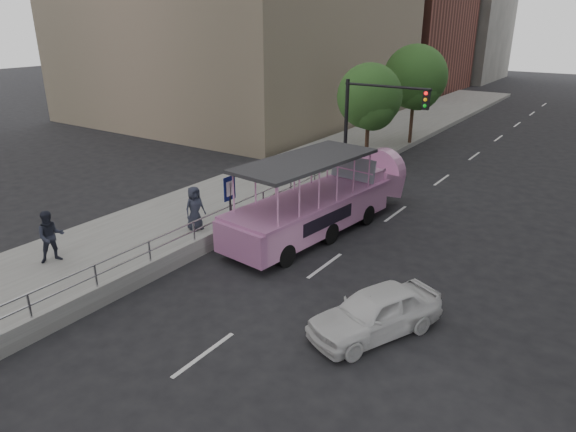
% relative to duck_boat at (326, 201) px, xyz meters
% --- Properties ---
extents(ground, '(160.00, 160.00, 0.00)m').
position_rel_duck_boat_xyz_m(ground, '(0.71, -6.89, -1.16)').
color(ground, black).
extents(sidewalk, '(5.50, 80.00, 0.30)m').
position_rel_duck_boat_xyz_m(sidewalk, '(-5.04, 3.11, -1.01)').
color(sidewalk, gray).
rests_on(sidewalk, ground).
extents(kerb_wall, '(0.24, 30.00, 0.36)m').
position_rel_duck_boat_xyz_m(kerb_wall, '(-2.41, -4.89, -0.68)').
color(kerb_wall, '#ABABA6').
rests_on(kerb_wall, sidewalk).
extents(guardrail, '(0.07, 22.00, 0.71)m').
position_rel_duck_boat_xyz_m(guardrail, '(-2.41, -4.89, -0.02)').
color(guardrail, '#ADADB2').
rests_on(guardrail, kerb_wall).
extents(duck_boat, '(3.29, 9.60, 3.13)m').
position_rel_duck_boat_xyz_m(duck_boat, '(0.00, 0.00, 0.00)').
color(duck_boat, black).
rests_on(duck_boat, ground).
extents(car, '(3.00, 4.11, 1.30)m').
position_rel_duck_boat_xyz_m(car, '(4.83, -5.60, -0.51)').
color(car, silver).
rests_on(car, ground).
extents(pedestrian_mid, '(0.98, 1.07, 1.77)m').
position_rel_duck_boat_xyz_m(pedestrian_mid, '(-5.67, -8.20, 0.03)').
color(pedestrian_mid, '#262938').
rests_on(pedestrian_mid, sidewalk).
extents(pedestrian_far, '(0.70, 0.93, 1.71)m').
position_rel_duck_boat_xyz_m(pedestrian_far, '(-3.70, -3.51, -0.00)').
color(pedestrian_far, '#262938').
rests_on(pedestrian_far, sidewalk).
extents(parking_sign, '(0.08, 0.61, 2.69)m').
position_rel_duck_boat_xyz_m(parking_sign, '(-1.97, -3.44, 0.54)').
color(parking_sign, black).
rests_on(parking_sign, ground).
extents(traffic_signal, '(4.20, 0.32, 5.20)m').
position_rel_duck_boat_xyz_m(traffic_signal, '(-1.00, 5.61, 2.34)').
color(traffic_signal, black).
rests_on(traffic_signal, ground).
extents(street_tree_near, '(3.52, 3.52, 5.72)m').
position_rel_duck_boat_xyz_m(street_tree_near, '(-2.60, 9.04, 2.66)').
color(street_tree_near, '#392519').
rests_on(street_tree_near, ground).
extents(street_tree_far, '(3.97, 3.97, 6.45)m').
position_rel_duck_boat_xyz_m(street_tree_far, '(-2.40, 15.04, 3.15)').
color(street_tree_far, '#392519').
rests_on(street_tree_far, ground).
extents(midrise_stone_b, '(16.00, 14.00, 20.00)m').
position_rel_duck_boat_xyz_m(midrise_stone_b, '(-15.29, 57.11, 8.84)').
color(midrise_stone_b, gray).
rests_on(midrise_stone_b, ground).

